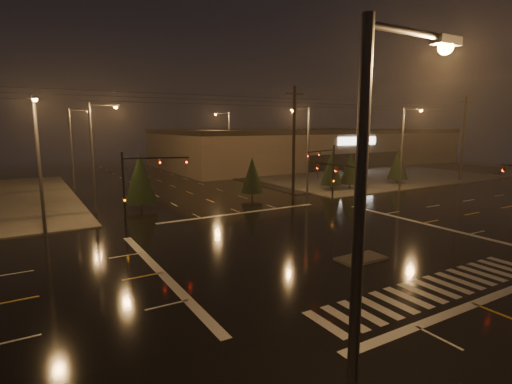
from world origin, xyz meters
TOP-DOWN VIEW (x-y plane):
  - ground at (0.00, 0.00)m, footprint 140.00×140.00m
  - sidewalk_ne at (30.00, 30.00)m, footprint 36.00×36.00m
  - median_island at (0.00, -4.00)m, footprint 3.00×1.60m
  - crosswalk at (0.00, -9.00)m, footprint 15.00×2.60m
  - stop_bar_near at (0.00, -11.00)m, footprint 16.00×0.50m
  - stop_bar_far at (0.00, 11.00)m, footprint 16.00×0.50m
  - parking_lot at (35.00, 28.00)m, footprint 50.00×24.00m
  - retail_building at (35.00, 45.99)m, footprint 60.20×28.30m
  - signal_mast_median at (0.00, -3.07)m, footprint 0.25×4.59m
  - signal_mast_ne at (9.50, 10.14)m, footprint 4.84×1.86m
  - signal_mast_nw at (-9.50, 10.14)m, footprint 4.84×1.86m
  - streetlight_0 at (-11.18, -15.00)m, footprint 2.77×0.32m
  - streetlight_1 at (-11.18, 18.00)m, footprint 2.77×0.32m
  - streetlight_2 at (-11.18, 34.00)m, footprint 2.77×0.32m
  - streetlight_3 at (11.18, 16.00)m, footprint 2.77×0.32m
  - streetlight_4 at (11.18, 36.00)m, footprint 2.77×0.32m
  - streetlight_5 at (-16.00, 11.18)m, footprint 0.32×2.77m
  - streetlight_6 at (22.00, 11.18)m, footprint 0.32×2.77m
  - utility_pole_1 at (8.00, 14.00)m, footprint 2.20×0.32m
  - utility_pole_2 at (38.00, 14.00)m, footprint 2.20×0.32m
  - conifer_0 at (15.77, 16.71)m, footprint 2.66×2.66m
  - conifer_1 at (18.34, 16.15)m, footprint 2.46×2.46m
  - conifer_2 at (27.13, 16.15)m, footprint 2.72×2.72m
  - conifer_3 at (-7.42, 17.45)m, footprint 3.05×3.05m
  - conifer_4 at (4.52, 16.80)m, footprint 2.46×2.46m
  - car_parked at (29.62, 26.76)m, footprint 1.99×4.42m

SIDE VIEW (x-z plane):
  - ground at x=0.00m, z-range 0.00..0.00m
  - crosswalk at x=0.00m, z-range 0.00..0.01m
  - stop_bar_near at x=0.00m, z-range 0.00..0.01m
  - stop_bar_far at x=0.00m, z-range 0.00..0.01m
  - parking_lot at x=35.00m, z-range 0.00..0.08m
  - sidewalk_ne at x=30.00m, z-range 0.00..0.12m
  - median_island at x=0.00m, z-range 0.00..0.15m
  - car_parked at x=29.62m, z-range 0.00..1.47m
  - conifer_4 at x=4.52m, z-range 0.35..4.89m
  - conifer_1 at x=18.34m, z-range 0.35..4.89m
  - conifer_0 at x=15.77m, z-range 0.35..5.20m
  - conifer_2 at x=27.13m, z-range 0.35..5.30m
  - conifer_3 at x=-7.42m, z-range 0.35..5.82m
  - signal_mast_median at x=0.00m, z-range 0.75..6.75m
  - signal_mast_ne at x=9.50m, z-range 0.79..6.79m
  - signal_mast_nw at x=-9.50m, z-range 0.79..6.79m
  - retail_building at x=35.00m, z-range 0.24..7.44m
  - streetlight_0 at x=-11.18m, z-range 0.80..10.80m
  - streetlight_1 at x=-11.18m, z-range 0.80..10.80m
  - streetlight_2 at x=-11.18m, z-range 0.80..10.80m
  - streetlight_3 at x=11.18m, z-range 0.80..10.80m
  - streetlight_4 at x=11.18m, z-range 0.80..10.80m
  - streetlight_5 at x=-16.00m, z-range 0.80..10.80m
  - streetlight_6 at x=22.00m, z-range 0.80..10.80m
  - utility_pole_1 at x=8.00m, z-range 0.13..12.13m
  - utility_pole_2 at x=38.00m, z-range 0.13..12.13m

